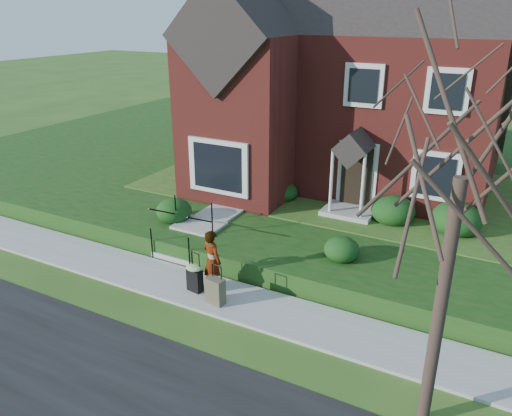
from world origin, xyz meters
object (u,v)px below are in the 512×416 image
Objects in this scene: suitcase_black at (195,276)px; tree_verge at (466,149)px; front_steps at (191,236)px; suitcase_olive at (215,291)px; woman at (212,261)px.

suitcase_black is 0.15× the size of tree_verge.
front_steps is 9.36m from tree_verge.
front_steps is 0.29× the size of tree_verge.
suitcase_olive is at bearing -44.16° from front_steps.
front_steps is 3.15m from suitcase_olive.
suitcase_black is 0.81m from suitcase_olive.
front_steps is 1.93× the size of suitcase_black.
front_steps is 2.00× the size of suitcase_olive.
woman is 1.57× the size of suitcase_black.
suitcase_olive is at bearing 147.24° from woman.
front_steps reaches higher than suitcase_olive.
tree_verge reaches higher than front_steps.
woman reaches higher than front_steps.
woman reaches higher than suitcase_olive.
tree_verge is (5.95, -1.60, 4.43)m from suitcase_black.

